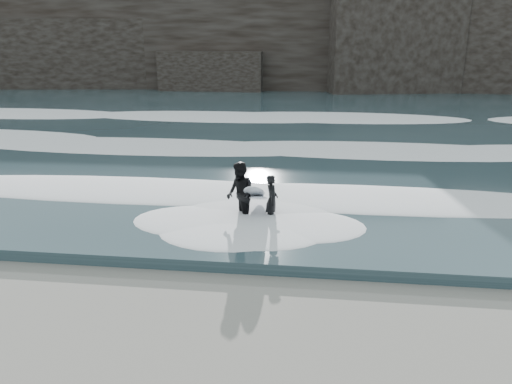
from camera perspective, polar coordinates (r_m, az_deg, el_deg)
ground at (r=9.39m, az=-9.66°, el=-17.23°), size 120.00×120.00×0.00m
sea at (r=36.81m, az=3.27°, el=9.23°), size 90.00×52.00×0.30m
headland at (r=53.43m, az=4.67°, el=16.91°), size 70.00×9.00×10.00m
foam_near at (r=17.25m, az=-1.31°, el=0.84°), size 60.00×3.20×0.20m
foam_mid at (r=23.99m, az=1.12°, el=5.58°), size 60.00×4.00×0.24m
foam_far at (r=32.82m, az=2.79°, el=8.78°), size 60.00×4.80×0.30m
surfer_left at (r=14.55m, az=1.40°, el=-0.84°), size 0.93×1.95×1.50m
surfer_right at (r=14.40m, az=-1.65°, el=-0.25°), size 1.31×2.12×1.88m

